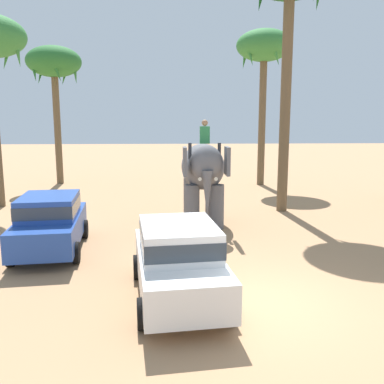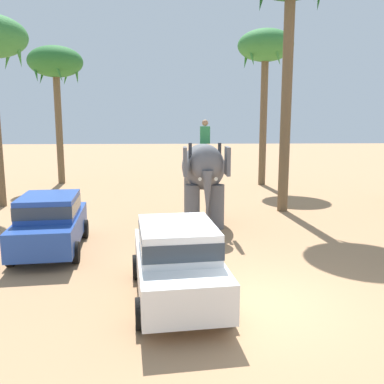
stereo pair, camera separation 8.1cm
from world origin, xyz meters
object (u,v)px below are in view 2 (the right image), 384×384
(palm_tree_far_back, at_px, (265,51))
(palm_tree_left_of_road, at_px, (56,66))
(car_sedan_foreground, at_px, (177,258))
(elephant_with_mahout, at_px, (204,172))
(car_parked_far_side, at_px, (50,221))

(palm_tree_far_back, bearing_deg, palm_tree_left_of_road, 174.75)
(car_sedan_foreground, distance_m, palm_tree_far_back, 18.26)
(palm_tree_far_back, bearing_deg, elephant_with_mahout, -113.97)
(car_parked_far_side, bearing_deg, palm_tree_far_back, 54.35)
(car_sedan_foreground, xyz_separation_m, elephant_with_mahout, (1.05, 6.62, 1.06))
(elephant_with_mahout, relative_size, palm_tree_far_back, 0.43)
(car_sedan_foreground, xyz_separation_m, car_parked_far_side, (-3.73, 3.55, 0.00))
(car_parked_far_side, height_order, palm_tree_far_back, palm_tree_far_back)
(car_parked_far_side, bearing_deg, palm_tree_left_of_road, 103.43)
(elephant_with_mahout, bearing_deg, car_sedan_foreground, -99.01)
(elephant_with_mahout, bearing_deg, palm_tree_far_back, 66.03)
(car_sedan_foreground, distance_m, elephant_with_mahout, 6.79)
(palm_tree_left_of_road, height_order, palm_tree_far_back, palm_tree_far_back)
(car_parked_far_side, relative_size, elephant_with_mahout, 1.10)
(car_sedan_foreground, distance_m, palm_tree_left_of_road, 19.54)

